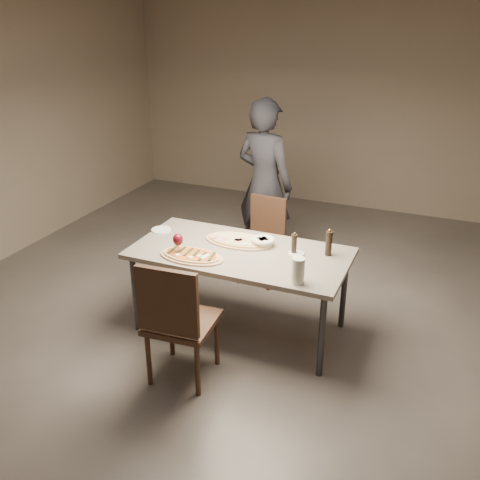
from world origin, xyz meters
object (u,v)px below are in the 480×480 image
at_px(diner, 265,184).
at_px(zucchini_pizza, 192,256).
at_px(chair_near, 176,317).
at_px(bread_basket, 263,241).
at_px(ham_pizza, 239,240).
at_px(chair_far, 264,234).
at_px(pepper_mill_left, 294,244).
at_px(dining_table, 240,257).
at_px(carafe, 298,271).

bearing_deg(diner, zucchini_pizza, 103.11).
relative_size(zucchini_pizza, chair_near, 0.54).
relative_size(zucchini_pizza, diner, 0.31).
distance_m(bread_basket, chair_near, 1.09).
relative_size(ham_pizza, chair_near, 0.60).
bearing_deg(zucchini_pizza, chair_far, 62.19).
bearing_deg(diner, pepper_mill_left, 134.38).
distance_m(dining_table, bread_basket, 0.24).
height_order(dining_table, ham_pizza, ham_pizza).
relative_size(bread_basket, chair_near, 0.20).
xyz_separation_m(carafe, diner, (-0.89, 1.69, 0.05)).
bearing_deg(chair_near, bread_basket, 70.69).
height_order(zucchini_pizza, ham_pizza, zucchini_pizza).
relative_size(chair_far, diner, 0.48).
height_order(ham_pizza, bread_basket, bread_basket).
bearing_deg(chair_near, diner, 89.56).
height_order(zucchini_pizza, chair_far, chair_far).
bearing_deg(zucchini_pizza, bread_basket, 23.52).
bearing_deg(diner, dining_table, 116.08).
relative_size(ham_pizza, chair_far, 0.71).
xyz_separation_m(zucchini_pizza, diner, (0.03, 1.61, 0.13)).
bearing_deg(pepper_mill_left, bread_basket, 169.64).
bearing_deg(carafe, ham_pizza, 143.46).
bearing_deg(pepper_mill_left, chair_far, 123.67).
height_order(bread_basket, pepper_mill_left, pepper_mill_left).
relative_size(carafe, chair_far, 0.23).
relative_size(pepper_mill_left, carafe, 0.96).
height_order(dining_table, bread_basket, bread_basket).
distance_m(zucchini_pizza, pepper_mill_left, 0.84).
bearing_deg(ham_pizza, carafe, -27.99).
xyz_separation_m(pepper_mill_left, chair_near, (-0.57, -0.97, -0.27)).
xyz_separation_m(ham_pizza, diner, (-0.20, 1.18, 0.13)).
bearing_deg(bread_basket, pepper_mill_left, -10.36).
bearing_deg(pepper_mill_left, dining_table, -164.62).
bearing_deg(diner, ham_pizza, 113.88).
height_order(zucchini_pizza, carafe, carafe).
distance_m(bread_basket, diner, 1.25).
bearing_deg(chair_far, diner, -65.43).
bearing_deg(bread_basket, carafe, -47.86).
xyz_separation_m(carafe, chair_near, (-0.74, -0.51, -0.28)).
height_order(dining_table, carafe, carafe).
bearing_deg(carafe, dining_table, 150.29).
distance_m(pepper_mill_left, diner, 1.42).
bearing_deg(bread_basket, diner, 109.85).
xyz_separation_m(pepper_mill_left, diner, (-0.71, 1.22, 0.06)).
distance_m(dining_table, chair_near, 0.88).
height_order(pepper_mill_left, diner, diner).
bearing_deg(dining_table, carafe, -29.71).
relative_size(dining_table, diner, 1.00).
bearing_deg(dining_table, diner, 101.98).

